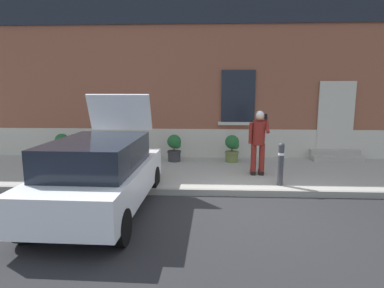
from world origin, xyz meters
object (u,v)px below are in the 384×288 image
Objects in this scene: hatchback_car_white at (101,173)px; bollard_near_person at (281,162)px; person_on_phone at (259,139)px; planter_terracotta at (119,146)px; planter_olive at (232,148)px; planter_charcoal at (174,147)px; bollard_far_left at (128,161)px; planter_cream at (62,146)px.

bollard_near_person is at bearing 21.56° from hatchback_car_white.
person_on_phone is (-0.41, 0.88, 0.44)m from bollard_near_person.
planter_terracotta is at bearing 149.77° from person_on_phone.
bollard_near_person is at bearing -68.50° from planter_olive.
planter_terracotta and planter_charcoal have the same top height.
bollard_near_person is 3.76m from planter_charcoal.
bollard_far_left is at bearing 180.00° from bollard_near_person.
planter_olive is at bearing 111.50° from bollard_near_person.
planter_cream is (-6.07, 1.65, -0.54)m from person_on_phone.
hatchback_car_white reaches higher than planter_charcoal.
planter_cream is at bearing -177.95° from planter_terracotta.
planter_cream is at bearing 179.35° from planter_charcoal.
planter_terracotta is at bearing 150.85° from bollard_near_person.
planter_olive is (-0.57, 1.60, -0.54)m from person_on_phone.
person_on_phone reaches higher than bollard_near_person.
planter_charcoal is (1.84, -0.11, 0.00)m from planter_terracotta.
person_on_phone is 2.03× the size of planter_cream.
hatchback_car_white is at bearing -158.44° from bollard_near_person.
person_on_phone is 2.94m from planter_charcoal.
bollard_near_person is 5.32m from planter_terracotta.
planter_terracotta is at bearing 110.27° from bollard_far_left.
bollard_near_person reaches higher than planter_olive.
planter_cream and planter_charcoal have the same top height.
bollard_far_left is 3.68m from planter_olive.
planter_cream is (-2.79, 2.53, -0.11)m from bollard_far_left.
hatchback_car_white is 4.16m from planter_charcoal.
bollard_near_person is 1.22× the size of planter_cream.
planter_cream is at bearing 179.52° from planter_olive.
person_on_phone is at bearing -33.73° from planter_charcoal.
planter_charcoal is 1.84m from planter_olive.
planter_cream and planter_terracotta have the same top height.
planter_terracotta is 1.00× the size of planter_charcoal.
bollard_far_left is 0.60× the size of person_on_phone.
hatchback_car_white is 4.77× the size of planter_charcoal.
planter_terracotta is at bearing 2.05° from planter_cream.
hatchback_car_white is at bearing -96.83° from bollard_far_left.
hatchback_car_white reaches higher than planter_terracotta.
planter_olive is at bearing 101.25° from person_on_phone.
planter_charcoal is at bearing 75.19° from hatchback_car_white.
planter_terracotta is (-4.65, 2.59, -0.11)m from bollard_near_person.
bollard_far_left is 1.22× the size of planter_charcoal.
planter_charcoal is (-2.40, 1.60, -0.54)m from person_on_phone.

